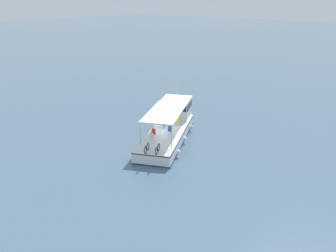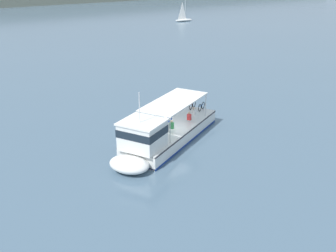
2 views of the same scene
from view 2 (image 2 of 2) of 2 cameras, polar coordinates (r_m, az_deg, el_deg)
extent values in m
plane|color=slate|center=(32.45, 0.66, -2.09)|extent=(400.00, 400.00, 0.00)
cube|color=white|center=(32.43, 0.51, -1.04)|extent=(11.11, 7.60, 1.10)
ellipsoid|color=white|center=(27.63, -5.57, -5.47)|extent=(3.27, 3.61, 1.01)
cube|color=navy|center=(32.61, 0.50, -1.77)|extent=(11.13, 7.64, 0.16)
cube|color=#2D2D33|center=(32.25, 0.51, -0.27)|extent=(11.14, 7.65, 0.10)
cube|color=white|center=(28.34, -3.66, -1.31)|extent=(3.53, 3.58, 1.90)
cube|color=#19232D|center=(28.21, -3.68, -0.69)|extent=(3.59, 3.66, 0.56)
cube|color=white|center=(27.96, -3.71, 0.59)|extent=(3.74, 3.80, 0.12)
cube|color=white|center=(31.88, 0.90, 3.54)|extent=(7.31, 5.58, 0.10)
cylinder|color=silver|center=(28.96, 0.29, -0.63)|extent=(0.08, 0.08, 2.00)
cylinder|color=silver|center=(30.25, -4.25, 0.32)|extent=(0.08, 0.08, 2.00)
cylinder|color=silver|center=(34.46, 5.41, 3.03)|extent=(0.08, 0.08, 2.00)
cylinder|color=silver|center=(35.55, 1.38, 3.73)|extent=(0.08, 0.08, 2.00)
cylinder|color=silver|center=(27.32, -4.11, 2.65)|extent=(0.06, 0.06, 2.20)
sphere|color=white|center=(30.63, -5.44, -2.70)|extent=(0.36, 0.36, 0.36)
sphere|color=white|center=(33.18, -2.29, -0.61)|extent=(0.36, 0.36, 0.36)
sphere|color=white|center=(35.68, 0.24, 1.07)|extent=(0.36, 0.36, 0.36)
torus|color=black|center=(35.76, 4.58, 2.64)|extent=(0.62, 0.34, 0.66)
torus|color=black|center=(36.36, 5.03, 2.96)|extent=(0.62, 0.34, 0.66)
cylinder|color=#1E478C|center=(36.02, 4.81, 2.98)|extent=(0.66, 0.36, 0.06)
torus|color=black|center=(36.11, 3.27, 2.87)|extent=(0.62, 0.34, 0.66)
torus|color=black|center=(36.71, 3.74, 3.18)|extent=(0.62, 0.34, 0.66)
cylinder|color=maroon|center=(36.37, 3.51, 3.20)|extent=(0.66, 0.36, 0.06)
cube|color=white|center=(34.14, 3.68, 1.94)|extent=(0.34, 0.38, 0.52)
sphere|color=beige|center=(34.02, 3.69, 2.53)|extent=(0.20, 0.20, 0.20)
cube|color=red|center=(33.08, 3.04, 1.29)|extent=(0.34, 0.38, 0.52)
sphere|color=tan|center=(32.95, 3.06, 1.89)|extent=(0.20, 0.20, 0.20)
cube|color=#2D4CA5|center=(32.61, 0.22, 1.00)|extent=(0.34, 0.38, 0.52)
sphere|color=#9E7051|center=(32.48, 0.22, 1.61)|extent=(0.20, 0.20, 0.20)
cube|color=#338C4C|center=(31.28, 0.52, 0.06)|extent=(0.34, 0.38, 0.52)
sphere|color=beige|center=(31.14, 0.53, 0.70)|extent=(0.20, 0.20, 0.20)
cube|color=yellow|center=(30.82, -2.29, -0.30)|extent=(0.34, 0.38, 0.52)
sphere|color=tan|center=(30.68, -2.30, 0.34)|extent=(0.20, 0.20, 0.20)
ellipsoid|color=white|center=(104.90, 2.29, 14.91)|extent=(4.93, 1.97, 0.60)
cylinder|color=silver|center=(104.75, 2.46, 16.39)|extent=(0.08, 0.08, 4.80)
pyramid|color=white|center=(104.32, 2.05, 16.20)|extent=(1.69, 0.27, 4.08)
camera|label=1|loc=(59.74, 8.22, 21.37)|focal=37.02mm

